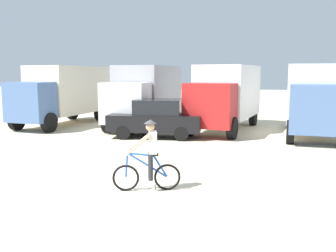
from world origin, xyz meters
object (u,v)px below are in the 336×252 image
Objects in this scene: box_truck_white_box at (314,96)px; cyclist_orange_shirt at (149,158)px; box_truck_cream_rv at (64,92)px; box_truck_grey_hauler at (146,93)px; sedan_parked at (156,118)px; box_truck_avon_van at (226,94)px.

box_truck_white_box is 11.50m from cyclist_orange_shirt.
box_truck_cream_rv is 1.02× the size of box_truck_grey_hauler.
box_truck_grey_hauler is 3.72× the size of cyclist_orange_shirt.
box_truck_cream_rv is at bearing -172.14° from box_truck_grey_hauler.
box_truck_cream_rv is 3.79× the size of cyclist_orange_shirt.
sedan_parked is at bearing -23.21° from box_truck_cream_rv.
box_truck_white_box is (8.69, -0.66, 0.00)m from box_truck_grey_hauler.
box_truck_grey_hauler and box_truck_white_box have the same top height.
box_truck_cream_rv is 1.57× the size of sedan_parked.
box_truck_avon_van and box_truck_white_box have the same top height.
sedan_parked is (-7.00, -2.74, -0.99)m from box_truck_white_box.
box_truck_grey_hauler is 3.93m from sedan_parked.
box_truck_white_box is at bearing 21.41° from sedan_parked.
box_truck_cream_rv is 13.42m from box_truck_white_box.
cyclist_orange_shirt is (-4.71, -10.45, -1.03)m from box_truck_white_box.
box_truck_cream_rv is 1.02× the size of box_truck_white_box.
box_truck_grey_hauler is at bearing 109.71° from cyclist_orange_shirt.
box_truck_cream_rv reaches higher than cyclist_orange_shirt.
box_truck_avon_van is 4.44m from sedan_parked.
sedan_parked is (1.69, -3.40, -0.99)m from box_truck_grey_hauler.
box_truck_avon_van reaches higher than cyclist_orange_shirt.
box_truck_avon_van is at bearing 50.26° from sedan_parked.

